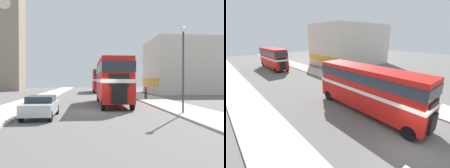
{
  "view_description": "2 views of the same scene",
  "coord_description": "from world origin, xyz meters",
  "views": [
    {
      "loc": [
        -0.81,
        -18.66,
        2.35
      ],
      "look_at": [
        1.53,
        4.97,
        1.97
      ],
      "focal_mm": 40.0,
      "sensor_mm": 36.0,
      "label": 1
    },
    {
      "loc": [
        -8.87,
        -2.91,
        6.81
      ],
      "look_at": [
        1.53,
        9.13,
        1.66
      ],
      "focal_mm": 24.0,
      "sensor_mm": 36.0,
      "label": 2
    }
  ],
  "objects": [
    {
      "name": "pedestrian_walking",
      "position": [
        6.14,
        10.49,
        1.03
      ],
      "size": [
        0.33,
        0.33,
        1.61
      ],
      "color": "#282833",
      "rests_on": "sidewalk_right"
    },
    {
      "name": "shop_building_block",
      "position": [
        18.39,
        24.19,
        4.68
      ],
      "size": [
        16.62,
        11.77,
        9.36
      ],
      "color": "beige",
      "rests_on": "ground_plane"
    },
    {
      "name": "bus_distant",
      "position": [
        1.52,
        30.11,
        2.56
      ],
      "size": [
        2.5,
        10.26,
        4.3
      ],
      "color": "red",
      "rests_on": "ground_plane"
    },
    {
      "name": "street_lamp",
      "position": [
        5.69,
        -2.24,
        3.96
      ],
      "size": [
        0.36,
        0.36,
        5.86
      ],
      "color": "#38383D",
      "rests_on": "sidewalk_right"
    },
    {
      "name": "church_tower",
      "position": [
        -17.73,
        37.56,
        15.61
      ],
      "size": [
        5.87,
        5.87,
        30.61
      ],
      "color": "gray",
      "rests_on": "ground_plane"
    },
    {
      "name": "ground_plane",
      "position": [
        0.0,
        0.0,
        0.0
      ],
      "size": [
        120.0,
        120.0,
        0.0
      ],
      "primitive_type": "plane",
      "color": "slate"
    },
    {
      "name": "sidewalk_left",
      "position": [
        -6.75,
        0.0,
        0.06
      ],
      "size": [
        3.5,
        120.0,
        0.12
      ],
      "color": "#B7B2A8",
      "rests_on": "ground_plane"
    },
    {
      "name": "sidewalk_right",
      "position": [
        6.75,
        0.0,
        0.06
      ],
      "size": [
        3.5,
        120.0,
        0.12
      ],
      "color": "#B7B2A8",
      "rests_on": "ground_plane"
    },
    {
      "name": "double_decker_bus",
      "position": [
        1.53,
        4.95,
        2.49
      ],
      "size": [
        2.57,
        10.96,
        4.18
      ],
      "color": "red",
      "rests_on": "ground_plane"
    },
    {
      "name": "car_parked_near",
      "position": [
        -3.69,
        -2.8,
        0.72
      ],
      "size": [
        1.8,
        4.1,
        1.36
      ],
      "color": "silver",
      "rests_on": "ground_plane"
    }
  ]
}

